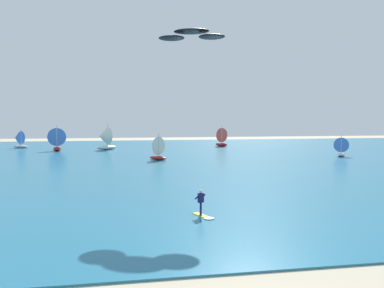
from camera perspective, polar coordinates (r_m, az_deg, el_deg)
ocean at (r=59.37m, az=-5.56°, el=-2.05°), size 160.00×90.00×0.10m
kitesurfer at (r=23.65m, az=1.63°, el=-9.74°), size 1.27×2.02×1.67m
kite at (r=31.33m, az=-0.09°, el=16.61°), size 5.79×3.44×0.84m
sailboat_heeled_over at (r=84.66m, az=-25.39°, el=0.66°), size 3.52×3.11×3.95m
sailboat_anchored_offshore at (r=82.47m, az=4.34°, el=1.15°), size 3.64×4.07×4.56m
sailboat_far_left at (r=75.60m, az=-20.26°, el=0.76°), size 3.67×4.27×4.88m
sailboat_mid_left at (r=55.11m, az=-5.69°, el=-0.60°), size 3.41×3.49×3.91m
sailboat_center_horizon at (r=65.30m, az=22.29°, el=-0.35°), size 3.00×3.05×3.43m
sailboat_outermost at (r=74.31m, az=-13.52°, el=0.94°), size 4.63×4.29×5.14m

